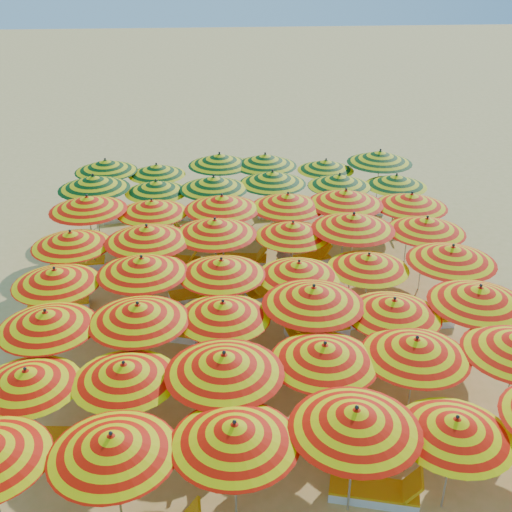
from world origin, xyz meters
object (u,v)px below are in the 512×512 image
at_px(lounger_6, 377,419).
at_px(lounger_20, 377,229).
at_px(umbrella_39, 273,178).
at_px(lounger_15, 76,264).
at_px(umbrella_17, 479,295).
at_px(umbrella_42, 106,165).
at_px(umbrella_19, 142,265).
at_px(umbrella_46, 326,165).
at_px(umbrella_10, 416,347).
at_px(umbrella_36, 94,182).
at_px(lounger_3, 72,440).
at_px(lounger_9, 315,330).
at_px(umbrella_27, 293,230).
at_px(umbrella_41, 396,180).
at_px(lounger_13, 200,294).
at_px(lounger_23, 234,209).
at_px(umbrella_38, 214,183).
at_px(lounger_16, 175,261).
at_px(umbrella_16, 394,308).
at_px(umbrella_3, 356,419).
at_px(umbrella_12, 46,320).
at_px(umbrella_22, 369,262).
at_px(lounger_12, 57,304).
at_px(umbrella_33, 288,201).
at_px(lounger_17, 242,260).
at_px(umbrella_14, 223,310).
at_px(umbrella_32, 222,203).
at_px(umbrella_40, 339,180).
at_px(umbrella_26, 215,227).
at_px(umbrella_30, 87,203).
at_px(lounger_21, 127,215).
at_px(umbrella_6, 27,378).
at_px(umbrella_29, 427,225).
at_px(umbrella_1, 112,445).
at_px(umbrella_20, 222,267).
at_px(umbrella_4, 456,427).
at_px(lounger_7, 200,376).
at_px(umbrella_44, 220,160).
at_px(lounger_25, 359,209).
at_px(umbrella_31, 152,207).
at_px(umbrella_2, 235,433).
at_px(umbrella_8, 224,363).
at_px(lounger_5, 251,450).
at_px(umbrella_25, 147,234).
at_px(lounger_4, 160,450).
at_px(umbrella_21, 299,269).
at_px(umbrella_7, 124,372).
at_px(lounger_22, 176,214).
at_px(lounger_24, 281,211).
at_px(umbrella_23, 452,254).
at_px(lounger_1, 376,492).
at_px(lounger_10, 344,321).

distance_m(lounger_6, lounger_20, 10.14).
height_order(umbrella_39, lounger_15, umbrella_39).
xyz_separation_m(umbrella_17, umbrella_42, (-9.92, 10.16, -0.07)).
xyz_separation_m(umbrella_19, umbrella_46, (6.11, 7.91, -0.21)).
bearing_deg(umbrella_10, umbrella_36, 128.74).
relative_size(umbrella_39, lounger_3, 1.62).
bearing_deg(lounger_9, umbrella_27, -92.19).
relative_size(umbrella_17, umbrella_41, 1.13).
bearing_deg(lounger_13, umbrella_36, 115.92).
bearing_deg(lounger_23, umbrella_38, 48.77).
relative_size(lounger_3, lounger_16, 0.98).
xyz_separation_m(umbrella_38, lounger_3, (-3.24, -9.78, -2.02)).
bearing_deg(umbrella_16, umbrella_3, -114.40).
relative_size(umbrella_12, umbrella_36, 0.79).
bearing_deg(umbrella_22, umbrella_16, -89.47).
xyz_separation_m(umbrella_36, umbrella_41, (10.33, 0.02, -0.24)).
xyz_separation_m(umbrella_3, lounger_12, (-6.90, 7.76, -2.05)).
bearing_deg(umbrella_33, umbrella_46, 64.15).
bearing_deg(lounger_17, lounger_23, 98.91).
bearing_deg(umbrella_14, lounger_3, -150.24).
xyz_separation_m(umbrella_16, umbrella_32, (-3.74, 6.27, 0.14)).
bearing_deg(umbrella_3, umbrella_17, 46.41).
bearing_deg(umbrella_40, umbrella_16, -92.50).
height_order(umbrella_22, umbrella_26, umbrella_26).
xyz_separation_m(umbrella_30, lounger_21, (0.63, 3.85, -2.09)).
relative_size(umbrella_6, umbrella_29, 0.84).
bearing_deg(lounger_23, umbrella_3, 71.90).
xyz_separation_m(umbrella_1, umbrella_20, (2.00, 6.16, 0.02)).
xyz_separation_m(umbrella_4, umbrella_22, (-0.10, 6.22, 0.05)).
bearing_deg(umbrella_4, lounger_7, 137.69).
bearing_deg(umbrella_14, umbrella_44, 88.98).
relative_size(lounger_15, lounger_25, 1.00).
distance_m(umbrella_31, umbrella_33, 4.25).
relative_size(umbrella_2, umbrella_8, 1.04).
xyz_separation_m(lounger_6, lounger_23, (-2.62, 12.09, 0.00)).
relative_size(umbrella_20, lounger_5, 1.34).
bearing_deg(umbrella_32, lounger_21, 131.07).
bearing_deg(umbrella_1, umbrella_25, 90.02).
relative_size(umbrella_32, lounger_9, 1.70).
bearing_deg(umbrella_14, umbrella_10, -25.69).
distance_m(lounger_4, lounger_7, 2.56).
distance_m(umbrella_3, umbrella_21, 5.88).
xyz_separation_m(umbrella_29, lounger_12, (-10.73, -0.30, -1.99)).
bearing_deg(umbrella_40, umbrella_7, -121.58).
bearing_deg(umbrella_46, lounger_21, 179.40).
bearing_deg(umbrella_31, umbrella_30, 179.33).
bearing_deg(lounger_22, lounger_13, -74.36).
height_order(lounger_3, lounger_24, same).
relative_size(umbrella_23, lounger_1, 1.37).
bearing_deg(lounger_10, lounger_16, 122.44).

